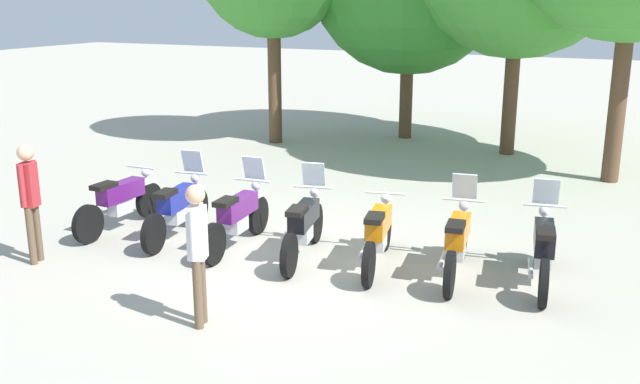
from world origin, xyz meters
name	(u,v)px	position (x,y,z in m)	size (l,w,h in m)	color
ground_plane	(306,256)	(0.00, 0.00, 0.00)	(80.00, 80.00, 0.00)	#ADA899
motorcycle_0	(121,201)	(-3.46, -0.15, 0.50)	(0.62, 2.19, 0.99)	black
motorcycle_1	(177,207)	(-2.32, -0.11, 0.52)	(0.62, 2.18, 1.37)	black
motorcycle_2	(238,216)	(-1.16, -0.10, 0.52)	(0.62, 2.19, 1.37)	black
motorcycle_3	(304,225)	(-0.01, -0.06, 0.52)	(0.69, 2.17, 1.37)	black
motorcycle_4	(378,234)	(1.14, 0.07, 0.50)	(0.69, 2.17, 0.99)	black
motorcycle_5	(457,241)	(2.30, 0.21, 0.52)	(0.62, 2.18, 1.37)	black
motorcycle_6	(543,248)	(3.45, 0.42, 0.52)	(0.64, 2.18, 1.37)	black
person_0	(30,194)	(-3.57, -1.97, 1.08)	(0.29, 0.41, 1.81)	brown
person_1	(198,244)	(-0.11, -2.70, 1.05)	(0.29, 0.41, 1.77)	brown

